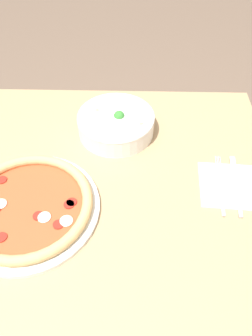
{
  "coord_description": "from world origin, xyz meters",
  "views": [
    {
      "loc": [
        0.15,
        -0.5,
        1.45
      ],
      "look_at": [
        0.14,
        0.09,
        0.8
      ],
      "focal_mm": 35.0,
      "sensor_mm": 36.0,
      "label": 1
    }
  ],
  "objects_px": {
    "bowl": "(116,123)",
    "fork": "(220,185)",
    "knife": "(237,187)",
    "pizza": "(27,206)"
  },
  "relations": [
    {
      "from": "fork",
      "to": "knife",
      "type": "height_order",
      "value": "same"
    },
    {
      "from": "knife",
      "to": "fork",
      "type": "bearing_deg",
      "value": 85.62
    },
    {
      "from": "bowl",
      "to": "fork",
      "type": "bearing_deg",
      "value": -36.17
    },
    {
      "from": "fork",
      "to": "knife",
      "type": "relative_size",
      "value": 0.98
    },
    {
      "from": "bowl",
      "to": "fork",
      "type": "height_order",
      "value": "bowl"
    },
    {
      "from": "bowl",
      "to": "knife",
      "type": "distance_m",
      "value": 0.39
    },
    {
      "from": "fork",
      "to": "bowl",
      "type": "bearing_deg",
      "value": 58.74
    },
    {
      "from": "pizza",
      "to": "knife",
      "type": "height_order",
      "value": "pizza"
    },
    {
      "from": "pizza",
      "to": "fork",
      "type": "distance_m",
      "value": 0.49
    },
    {
      "from": "bowl",
      "to": "fork",
      "type": "xyz_separation_m",
      "value": [
        0.28,
        -0.21,
        -0.03
      ]
    }
  ]
}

